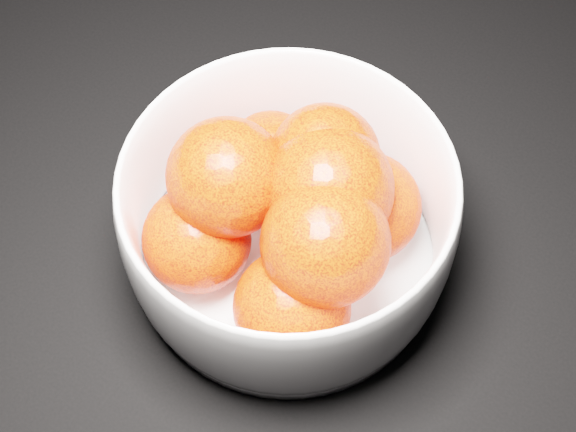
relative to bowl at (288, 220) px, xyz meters
The scene contains 2 objects.
bowl is the anchor object (origin of this frame).
orange_pile 0.02m from the bowl, ahead, with size 0.15×0.15×0.11m.
Camera 1 is at (0.09, 0.04, 0.46)m, focal length 50.00 mm.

